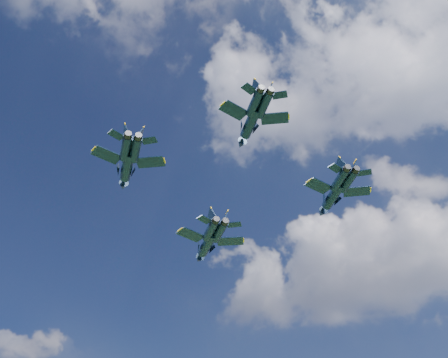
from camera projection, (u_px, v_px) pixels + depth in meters
jet_lead at (207, 245)px, 107.43m from camera, size 14.95×15.10×4.09m
jet_left at (127, 168)px, 90.22m from camera, size 12.98×13.83×3.65m
jet_right at (332, 197)px, 99.11m from camera, size 13.14×14.37×3.75m
jet_slot at (250, 124)px, 81.61m from camera, size 11.62×12.23×3.25m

